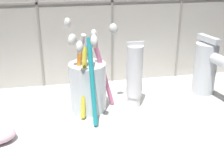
# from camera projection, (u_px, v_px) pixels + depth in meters

# --- Properties ---
(sink_counter) EXTENTS (0.67, 0.35, 0.02)m
(sink_counter) POSITION_uv_depth(u_px,v_px,m) (120.00, 118.00, 0.63)
(sink_counter) COLOR silver
(sink_counter) RESTS_ON ground
(toothbrush_cup) EXTENTS (0.11, 0.18, 0.18)m
(toothbrush_cup) POSITION_uv_depth(u_px,v_px,m) (88.00, 84.00, 0.62)
(toothbrush_cup) COLOR silver
(toothbrush_cup) RESTS_ON sink_counter
(toothpaste_tube) EXTENTS (0.03, 0.03, 0.14)m
(toothpaste_tube) POSITION_uv_depth(u_px,v_px,m) (134.00, 75.00, 0.63)
(toothpaste_tube) COLOR white
(toothpaste_tube) RESTS_ON sink_counter
(sink_faucet) EXTENTS (0.06, 0.12, 0.13)m
(sink_faucet) POSITION_uv_depth(u_px,v_px,m) (207.00, 67.00, 0.69)
(sink_faucet) COLOR silver
(sink_faucet) RESTS_ON sink_counter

